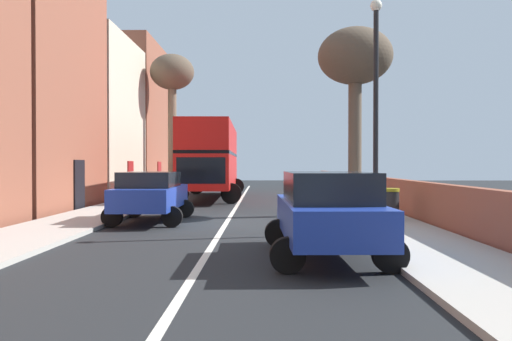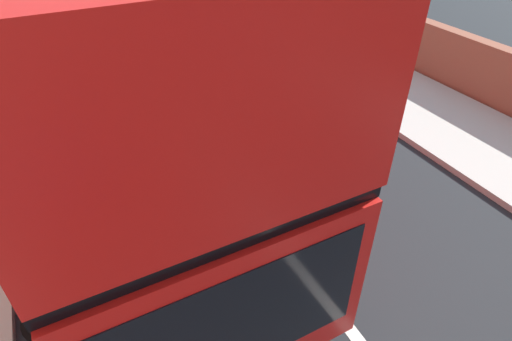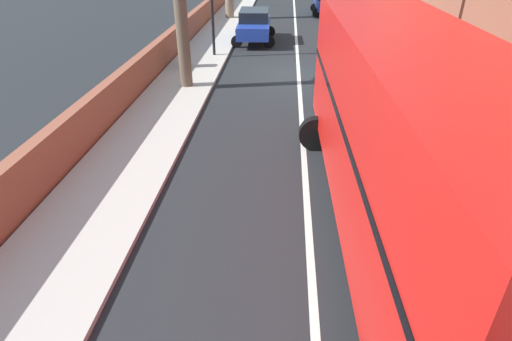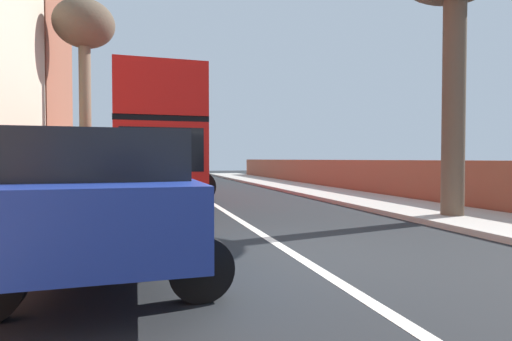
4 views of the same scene
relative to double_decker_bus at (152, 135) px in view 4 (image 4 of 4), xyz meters
The scene contains 5 objects.
ground_plane 11.56m from the double_decker_bus, 81.36° to the right, with size 84.00×84.00×0.00m, color black.
road_centre_line 11.56m from the double_decker_bus, 81.36° to the right, with size 0.16×54.00×0.01m, color silver.
double_decker_bus is the anchor object (origin of this frame).
parked_car_blue_left_1 11.53m from the double_decker_bus, 94.00° to the right, with size 2.50×4.43×1.67m.
street_tree_left_0 7.58m from the double_decker_bus, 123.19° to the left, with size 2.86×2.86×8.99m.
Camera 4 is at (-2.12, -5.44, 1.39)m, focal length 28.36 mm.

